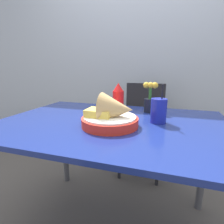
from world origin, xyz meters
name	(u,v)px	position (x,y,z in m)	size (l,w,h in m)	color
wall_window	(144,47)	(0.00, 1.25, 1.30)	(7.00, 0.06, 2.60)	#9EA8B7
dining_table	(112,137)	(0.00, 0.00, 0.67)	(1.28, 0.89, 0.76)	navy
chair_far_window	(143,120)	(0.07, 0.85, 0.54)	(0.40, 0.40, 0.90)	black
food_basket	(112,115)	(0.03, -0.09, 0.82)	(0.29, 0.29, 0.17)	red
ketchup_bottle	(118,100)	(0.00, 0.13, 0.86)	(0.07, 0.07, 0.21)	red
drink_cup	(159,112)	(0.25, 0.05, 0.83)	(0.09, 0.09, 0.21)	#192399
flower_vase	(150,100)	(0.18, 0.28, 0.85)	(0.10, 0.08, 0.20)	black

